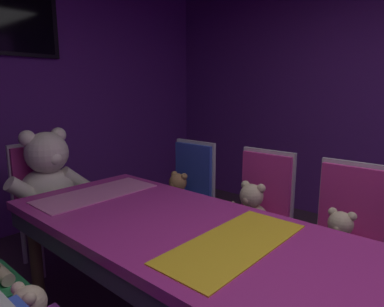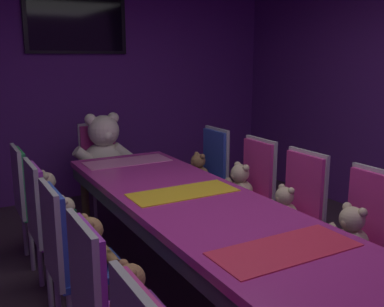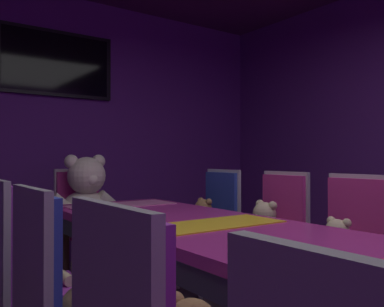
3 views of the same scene
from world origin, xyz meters
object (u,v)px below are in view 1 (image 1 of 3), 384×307
(throne_chair, at_px, (41,190))
(king_teddy_bear, at_px, (49,177))
(chair_right_4, at_px, (261,204))
(chair_right_5, at_px, (189,187))
(teddy_right_3, at_px, (339,238))
(chair_right_3, at_px, (347,227))
(teddy_right_5, at_px, (178,193))
(teddy_right_4, at_px, (251,210))

(throne_chair, xyz_separation_m, king_teddy_bear, (0.00, -0.17, 0.14))
(chair_right_4, bearing_deg, chair_right_5, -87.52)
(teddy_right_3, relative_size, chair_right_5, 0.30)
(teddy_right_3, bearing_deg, chair_right_3, 180.00)
(chair_right_3, bearing_deg, throne_chair, -67.57)
(teddy_right_5, bearing_deg, teddy_right_3, 90.72)
(chair_right_5, distance_m, teddy_right_5, 0.14)
(teddy_right_4, xyz_separation_m, teddy_right_5, (-0.03, 0.67, -0.01))
(chair_right_3, distance_m, teddy_right_3, 0.14)
(chair_right_5, bearing_deg, throne_chair, -45.05)
(chair_right_4, xyz_separation_m, king_teddy_bear, (-0.89, 1.37, 0.14))
(chair_right_3, height_order, teddy_right_3, chair_right_3)
(chair_right_4, relative_size, teddy_right_4, 2.84)
(throne_chair, bearing_deg, chair_right_4, 30.16)
(teddy_right_3, height_order, chair_right_5, chair_right_5)
(chair_right_4, xyz_separation_m, chair_right_5, (-0.03, 0.67, 0.00))
(chair_right_4, bearing_deg, teddy_right_5, -75.50)
(chair_right_3, xyz_separation_m, chair_right_4, (0.01, 0.59, 0.00))
(teddy_right_5, bearing_deg, king_teddy_bear, -44.03)
(chair_right_4, relative_size, teddy_right_5, 3.17)
(teddy_right_3, distance_m, teddy_right_5, 1.26)
(chair_right_5, bearing_deg, chair_right_3, 90.68)
(teddy_right_4, bearing_deg, king_teddy_bear, -61.38)
(throne_chair, bearing_deg, teddy_right_4, 25.89)
(chair_right_5, bearing_deg, king_teddy_bear, -38.83)
(chair_right_3, distance_m, throne_chair, 2.30)
(chair_right_3, bearing_deg, king_teddy_bear, -65.84)
(chair_right_3, height_order, teddy_right_5, chair_right_3)
(chair_right_4, height_order, teddy_right_4, chair_right_4)
(teddy_right_3, height_order, chair_right_4, chair_right_4)
(chair_right_3, xyz_separation_m, teddy_right_4, (-0.13, 0.59, 0.00))
(chair_right_5, bearing_deg, chair_right_4, 92.48)
(chair_right_3, bearing_deg, teddy_right_4, -77.35)
(chair_right_5, distance_m, throne_chair, 1.22)
(throne_chair, bearing_deg, king_teddy_bear, -0.00)
(teddy_right_3, relative_size, king_teddy_bear, 0.43)
(teddy_right_5, bearing_deg, chair_right_5, 180.00)
(chair_right_3, relative_size, chair_right_5, 1.00)
(chair_right_4, bearing_deg, throne_chair, -59.84)
(throne_chair, relative_size, king_teddy_bear, 1.43)
(teddy_right_4, relative_size, chair_right_5, 0.35)
(chair_right_3, height_order, king_teddy_bear, king_teddy_bear)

